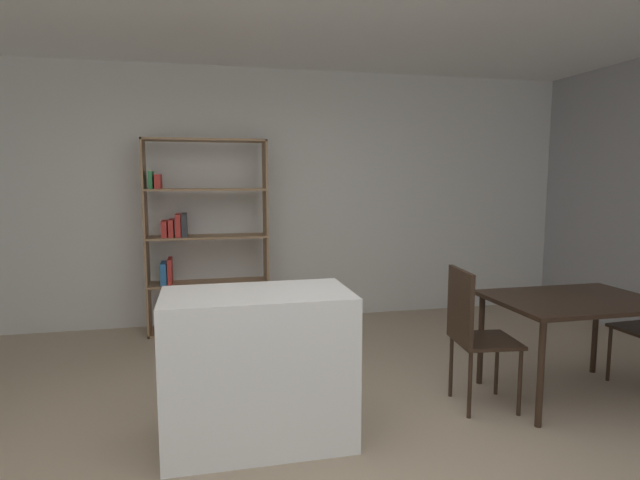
% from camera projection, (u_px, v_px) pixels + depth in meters
% --- Properties ---
extents(ground_plane, '(10.29, 10.29, 0.00)m').
position_uv_depth(ground_plane, '(303.00, 457.00, 2.95)').
color(ground_plane, tan).
extents(back_partition, '(7.47, 0.06, 2.74)m').
position_uv_depth(back_partition, '(250.00, 197.00, 5.64)').
color(back_partition, silver).
rests_on(back_partition, ground_plane).
extents(kitchen_island, '(1.11, 0.61, 0.92)m').
position_uv_depth(kitchen_island, '(258.00, 367.00, 3.10)').
color(kitchen_island, white).
rests_on(kitchen_island, ground_plane).
extents(open_bookshelf, '(1.22, 0.33, 1.97)m').
position_uv_depth(open_bookshelf, '(197.00, 240.00, 5.27)').
color(open_bookshelf, '#997551').
rests_on(open_bookshelf, ground_plane).
extents(dining_table, '(1.15, 0.84, 0.73)m').
position_uv_depth(dining_table, '(574.00, 308.00, 3.70)').
color(dining_table, black).
rests_on(dining_table, ground_plane).
extents(dining_chair_island_side, '(0.45, 0.45, 0.97)m').
position_uv_depth(dining_chair_island_side, '(472.00, 326.00, 3.55)').
color(dining_chair_island_side, black).
rests_on(dining_chair_island_side, ground_plane).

